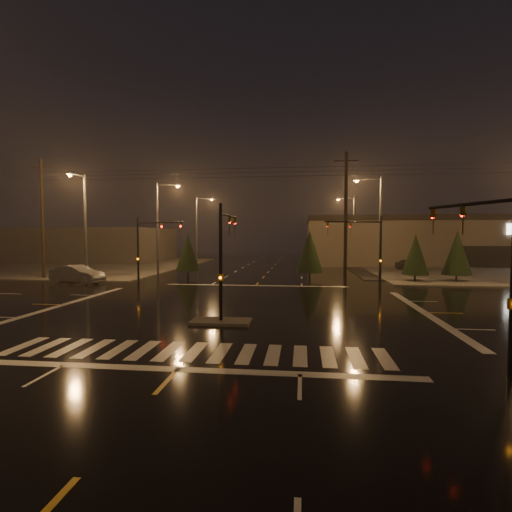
# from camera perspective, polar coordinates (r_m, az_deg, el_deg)

# --- Properties ---
(ground) EXTENTS (140.00, 140.00, 0.00)m
(ground) POSITION_cam_1_polar(r_m,az_deg,el_deg) (24.27, -3.10, -7.50)
(ground) COLOR black
(ground) RESTS_ON ground
(sidewalk_ne) EXTENTS (36.00, 36.00, 0.12)m
(sidewalk_ne) POSITION_cam_1_polar(r_m,az_deg,el_deg) (59.63, 32.44, -1.66)
(sidewalk_ne) COLOR #44423D
(sidewalk_ne) RESTS_ON ground
(sidewalk_nw) EXTENTS (36.00, 36.00, 0.12)m
(sidewalk_nw) POSITION_cam_1_polar(r_m,az_deg,el_deg) (63.58, -25.76, -1.23)
(sidewalk_nw) COLOR #44423D
(sidewalk_nw) RESTS_ON ground
(median_island) EXTENTS (3.00, 1.60, 0.15)m
(median_island) POSITION_cam_1_polar(r_m,az_deg,el_deg) (20.40, -5.03, -9.31)
(median_island) COLOR #44423D
(median_island) RESTS_ON ground
(crosswalk) EXTENTS (15.00, 2.60, 0.01)m
(crosswalk) POSITION_cam_1_polar(r_m,az_deg,el_deg) (15.70, -8.83, -13.36)
(crosswalk) COLOR beige
(crosswalk) RESTS_ON ground
(stop_bar_near) EXTENTS (16.00, 0.50, 0.01)m
(stop_bar_near) POSITION_cam_1_polar(r_m,az_deg,el_deg) (13.88, -11.11, -15.60)
(stop_bar_near) COLOR beige
(stop_bar_near) RESTS_ON ground
(stop_bar_far) EXTENTS (16.00, 0.50, 0.01)m
(stop_bar_far) POSITION_cam_1_polar(r_m,az_deg,el_deg) (35.03, -0.04, -4.24)
(stop_bar_far) COLOR beige
(stop_bar_far) RESTS_ON ground
(retail_building) EXTENTS (60.20, 28.30, 7.20)m
(retail_building) POSITION_cam_1_polar(r_m,az_deg,el_deg) (76.08, 30.68, 2.14)
(retail_building) COLOR #675B49
(retail_building) RESTS_ON ground
(commercial_block) EXTENTS (30.00, 18.00, 5.60)m
(commercial_block) POSITION_cam_1_polar(r_m,az_deg,el_deg) (76.29, -24.15, 1.52)
(commercial_block) COLOR #433D3B
(commercial_block) RESTS_ON ground
(signal_mast_median) EXTENTS (0.25, 4.59, 6.00)m
(signal_mast_median) POSITION_cam_1_polar(r_m,az_deg,el_deg) (20.85, -4.56, 1.16)
(signal_mast_median) COLOR black
(signal_mast_median) RESTS_ON ground
(signal_mast_ne) EXTENTS (4.84, 1.86, 6.00)m
(signal_mast_ne) POSITION_cam_1_polar(r_m,az_deg,el_deg) (34.09, 15.85, 1.83)
(signal_mast_ne) COLOR black
(signal_mast_ne) RESTS_ON ground
(signal_mast_nw) EXTENTS (4.84, 1.86, 6.00)m
(signal_mast_nw) POSITION_cam_1_polar(r_m,az_deg,el_deg) (36.28, -15.29, 1.90)
(signal_mast_nw) COLOR black
(signal_mast_nw) RESTS_ON ground
(signal_mast_se) EXTENTS (1.55, 3.87, 6.00)m
(signal_mast_se) POSITION_cam_1_polar(r_m,az_deg,el_deg) (15.10, 30.77, -0.11)
(signal_mast_se) COLOR black
(signal_mast_se) RESTS_ON ground
(streetlight_1) EXTENTS (2.77, 0.32, 10.00)m
(streetlight_1) POSITION_cam_1_polar(r_m,az_deg,el_deg) (44.25, -13.54, 4.71)
(streetlight_1) COLOR #38383A
(streetlight_1) RESTS_ON ground
(streetlight_2) EXTENTS (2.77, 0.32, 10.00)m
(streetlight_2) POSITION_cam_1_polar(r_m,az_deg,el_deg) (59.52, -8.21, 4.30)
(streetlight_2) COLOR #38383A
(streetlight_2) RESTS_ON ground
(streetlight_3) EXTENTS (2.77, 0.32, 10.00)m
(streetlight_3) POSITION_cam_1_polar(r_m,az_deg,el_deg) (40.18, 16.94, 4.84)
(streetlight_3) COLOR #38383A
(streetlight_3) RESTS_ON ground
(streetlight_4) EXTENTS (2.77, 0.32, 10.00)m
(streetlight_4) POSITION_cam_1_polar(r_m,az_deg,el_deg) (59.96, 13.52, 4.24)
(streetlight_4) COLOR #38383A
(streetlight_4) RESTS_ON ground
(streetlight_5) EXTENTS (0.32, 2.77, 10.00)m
(streetlight_5) POSITION_cam_1_polar(r_m,az_deg,el_deg) (40.10, -23.44, 4.73)
(streetlight_5) COLOR #38383A
(streetlight_5) RESTS_ON ground
(utility_pole_0) EXTENTS (2.20, 0.32, 12.00)m
(utility_pole_0) POSITION_cam_1_polar(r_m,az_deg,el_deg) (45.71, -28.21, 4.79)
(utility_pole_0) COLOR black
(utility_pole_0) RESTS_ON ground
(utility_pole_1) EXTENTS (2.20, 0.32, 12.00)m
(utility_pole_1) POSITION_cam_1_polar(r_m,az_deg,el_deg) (37.76, 12.71, 5.53)
(utility_pole_1) COLOR black
(utility_pole_1) RESTS_ON ground
(conifer_0) EXTENTS (2.47, 2.47, 4.56)m
(conifer_0) POSITION_cam_1_polar(r_m,az_deg,el_deg) (40.48, 21.82, 0.25)
(conifer_0) COLOR black
(conifer_0) RESTS_ON ground
(conifer_1) EXTENTS (2.66, 2.66, 4.85)m
(conifer_1) POSITION_cam_1_polar(r_m,az_deg,el_deg) (41.92, 26.78, 0.43)
(conifer_1) COLOR black
(conifer_1) RESTS_ON ground
(conifer_3) EXTENTS (2.52, 2.52, 4.64)m
(conifer_3) POSITION_cam_1_polar(r_m,az_deg,el_deg) (42.56, -9.72, 0.60)
(conifer_3) COLOR black
(conifer_3) RESTS_ON ground
(conifer_4) EXTENTS (2.69, 2.69, 4.90)m
(conifer_4) POSITION_cam_1_polar(r_m,az_deg,el_deg) (40.04, 7.68, 0.66)
(conifer_4) COLOR black
(conifer_4) RESTS_ON ground
(car_parked) EXTENTS (3.25, 4.79, 1.51)m
(car_parked) POSITION_cam_1_polar(r_m,az_deg,el_deg) (52.28, 21.20, -1.22)
(car_parked) COLOR black
(car_parked) RESTS_ON ground
(car_crossing) EXTENTS (5.38, 2.92, 1.68)m
(car_crossing) POSITION_cam_1_polar(r_m,az_deg,el_deg) (40.05, -24.16, -2.39)
(car_crossing) COLOR #5B5F63
(car_crossing) RESTS_ON ground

